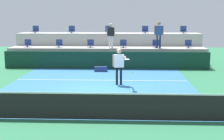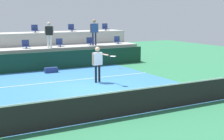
# 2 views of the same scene
# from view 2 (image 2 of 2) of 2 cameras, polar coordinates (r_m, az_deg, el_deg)

# --- Properties ---
(ground_plane) EXTENTS (40.00, 40.00, 0.00)m
(ground_plane) POSITION_cam_2_polar(r_m,az_deg,el_deg) (14.68, -3.54, -3.50)
(ground_plane) COLOR #2D754C
(court_inner_paint) EXTENTS (9.00, 10.00, 0.01)m
(court_inner_paint) POSITION_cam_2_polar(r_m,az_deg,el_deg) (15.56, -5.09, -2.73)
(court_inner_paint) COLOR teal
(court_inner_paint) RESTS_ON ground_plane
(court_service_line) EXTENTS (9.00, 0.06, 0.00)m
(court_service_line) POSITION_cam_2_polar(r_m,az_deg,el_deg) (16.83, -6.98, -1.78)
(court_service_line) COLOR white
(court_service_line) RESTS_ON ground_plane
(tennis_net) EXTENTS (10.48, 0.08, 1.07)m
(tennis_net) POSITION_cam_2_polar(r_m,az_deg,el_deg) (11.16, 5.14, -5.22)
(tennis_net) COLOR black
(tennis_net) RESTS_ON ground_plane
(sponsor_backboard) EXTENTS (13.00, 0.16, 1.10)m
(sponsor_backboard) POSITION_cam_2_polar(r_m,az_deg,el_deg) (20.09, -10.77, 1.60)
(sponsor_backboard) COLOR #0F3323
(sponsor_backboard) RESTS_ON ground_plane
(seating_tier_lower) EXTENTS (13.00, 1.80, 1.25)m
(seating_tier_lower) POSITION_cam_2_polar(r_m,az_deg,el_deg) (21.31, -11.85, 2.24)
(seating_tier_lower) COLOR #ADAAA3
(seating_tier_lower) RESTS_ON ground_plane
(seating_tier_upper) EXTENTS (13.00, 1.80, 2.10)m
(seating_tier_upper) POSITION_cam_2_polar(r_m,az_deg,el_deg) (22.98, -13.17, 3.81)
(seating_tier_upper) COLOR #ADAAA3
(seating_tier_upper) RESTS_ON ground_plane
(stadium_chair_lower_mid_left) EXTENTS (0.44, 0.40, 0.52)m
(stadium_chair_lower_mid_left) POSITION_cam_2_polar(r_m,az_deg,el_deg) (20.86, -14.82, 4.28)
(stadium_chair_lower_mid_left) COLOR #2D2D33
(stadium_chair_lower_mid_left) RESTS_ON seating_tier_lower
(stadium_chair_lower_mid_right) EXTENTS (0.44, 0.40, 0.52)m
(stadium_chair_lower_mid_right) POSITION_cam_2_polar(r_m,az_deg,el_deg) (21.48, -9.11, 4.64)
(stadium_chair_lower_mid_right) COLOR #2D2D33
(stadium_chair_lower_mid_right) RESTS_ON seating_tier_lower
(stadium_chair_lower_right) EXTENTS (0.44, 0.40, 0.52)m
(stadium_chair_lower_right) POSITION_cam_2_polar(r_m,az_deg,el_deg) (22.28, -3.85, 4.93)
(stadium_chair_lower_right) COLOR #2D2D33
(stadium_chair_lower_right) RESTS_ON seating_tier_lower
(stadium_chair_lower_far_right) EXTENTS (0.44, 0.40, 0.52)m
(stadium_chair_lower_far_right) POSITION_cam_2_polar(r_m,az_deg,el_deg) (23.25, 0.96, 5.16)
(stadium_chair_lower_far_right) COLOR #2D2D33
(stadium_chair_lower_far_right) RESTS_ON seating_tier_lower
(stadium_chair_upper_center) EXTENTS (0.44, 0.40, 0.52)m
(stadium_chair_upper_center) POSITION_cam_2_polar(r_m,az_deg,el_deg) (22.81, -13.31, 6.94)
(stadium_chair_upper_center) COLOR #2D2D33
(stadium_chair_upper_center) RESTS_ON seating_tier_upper
(stadium_chair_upper_right) EXTENTS (0.44, 0.40, 0.52)m
(stadium_chair_upper_right) POSITION_cam_2_polar(r_m,az_deg,el_deg) (23.64, -7.08, 7.23)
(stadium_chair_upper_right) COLOR #2D2D33
(stadium_chair_upper_right) RESTS_ON seating_tier_upper
(stadium_chair_upper_far_right) EXTENTS (0.44, 0.40, 0.52)m
(stadium_chair_upper_far_right) POSITION_cam_2_polar(r_m,az_deg,el_deg) (24.76, -1.17, 7.43)
(stadium_chair_upper_far_right) COLOR #2D2D33
(stadium_chair_upper_far_right) RESTS_ON seating_tier_upper
(tennis_player) EXTENTS (0.84, 1.20, 1.78)m
(tennis_player) POSITION_cam_2_polar(r_m,az_deg,el_deg) (16.02, -2.46, 1.65)
(tennis_player) COLOR black
(tennis_player) RESTS_ON ground_plane
(spectator_in_white) EXTENTS (0.57, 0.27, 1.60)m
(spectator_in_white) POSITION_cam_2_polar(r_m,az_deg,el_deg) (20.81, -10.93, 6.45)
(spectator_in_white) COLOR white
(spectator_in_white) RESTS_ON seating_tier_lower
(spectator_leaning_on_rail) EXTENTS (0.61, 0.26, 1.74)m
(spectator_leaning_on_rail) POSITION_cam_2_polar(r_m,az_deg,el_deg) (21.93, -3.13, 7.05)
(spectator_leaning_on_rail) COLOR navy
(spectator_leaning_on_rail) RESTS_ON seating_tier_lower
(tennis_ball) EXTENTS (0.07, 0.07, 0.07)m
(tennis_ball) POSITION_cam_2_polar(r_m,az_deg,el_deg) (15.41, 1.44, 0.27)
(tennis_ball) COLOR #CCE033
(equipment_bag) EXTENTS (0.76, 0.28, 0.30)m
(equipment_bag) POSITION_cam_2_polar(r_m,az_deg,el_deg) (19.17, -10.59, -0.01)
(equipment_bag) COLOR navy
(equipment_bag) RESTS_ON ground_plane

